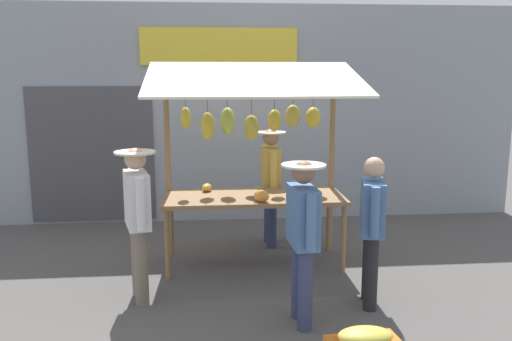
{
  "coord_description": "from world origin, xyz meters",
  "views": [
    {
      "loc": [
        0.58,
        6.45,
        2.41
      ],
      "look_at": [
        0.0,
        0.3,
        1.25
      ],
      "focal_mm": 38.03,
      "sensor_mm": 36.0,
      "label": 1
    }
  ],
  "objects_px": {
    "market_stall": "(254,139)",
    "shopper_with_ponytail": "(303,230)",
    "vendor_with_sunhat": "(270,178)",
    "shopper_in_grey_tee": "(137,212)",
    "shopper_in_striped_shirt": "(372,222)"
  },
  "relations": [
    {
      "from": "market_stall",
      "to": "shopper_with_ponytail",
      "type": "xyz_separation_m",
      "value": [
        -0.3,
        1.72,
        -0.64
      ]
    },
    {
      "from": "shopper_in_grey_tee",
      "to": "market_stall",
      "type": "bearing_deg",
      "value": -65.43
    },
    {
      "from": "market_stall",
      "to": "shopper_in_striped_shirt",
      "type": "distance_m",
      "value": 1.87
    },
    {
      "from": "market_stall",
      "to": "vendor_with_sunhat",
      "type": "relative_size",
      "value": 1.55
    },
    {
      "from": "market_stall",
      "to": "vendor_with_sunhat",
      "type": "distance_m",
      "value": 0.97
    },
    {
      "from": "market_stall",
      "to": "shopper_in_grey_tee",
      "type": "distance_m",
      "value": 1.76
    },
    {
      "from": "shopper_in_striped_shirt",
      "to": "shopper_with_ponytail",
      "type": "distance_m",
      "value": 0.86
    },
    {
      "from": "vendor_with_sunhat",
      "to": "shopper_in_striped_shirt",
      "type": "xyz_separation_m",
      "value": [
        -0.79,
        2.05,
        -0.06
      ]
    },
    {
      "from": "vendor_with_sunhat",
      "to": "shopper_in_grey_tee",
      "type": "height_order",
      "value": "shopper_in_grey_tee"
    },
    {
      "from": "market_stall",
      "to": "shopper_with_ponytail",
      "type": "distance_m",
      "value": 1.86
    },
    {
      "from": "shopper_with_ponytail",
      "to": "vendor_with_sunhat",
      "type": "bearing_deg",
      "value": -3.56
    },
    {
      "from": "vendor_with_sunhat",
      "to": "shopper_in_grey_tee",
      "type": "relative_size",
      "value": 0.99
    },
    {
      "from": "shopper_in_grey_tee",
      "to": "shopper_in_striped_shirt",
      "type": "relative_size",
      "value": 1.05
    },
    {
      "from": "market_stall",
      "to": "vendor_with_sunhat",
      "type": "height_order",
      "value": "market_stall"
    },
    {
      "from": "shopper_in_grey_tee",
      "to": "shopper_with_ponytail",
      "type": "height_order",
      "value": "shopper_in_grey_tee"
    }
  ]
}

